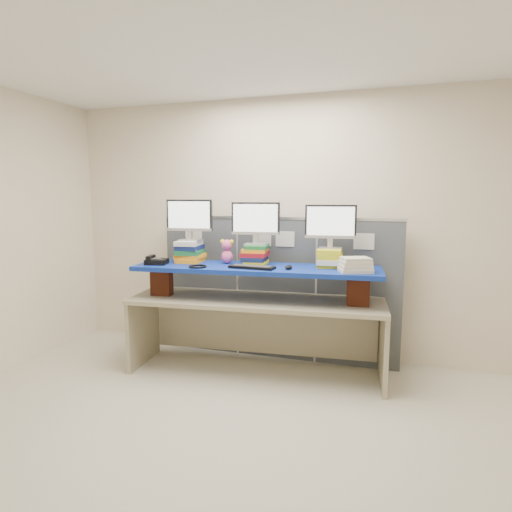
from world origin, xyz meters
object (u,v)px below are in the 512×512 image
(desk, at_px, (256,314))
(keyboard, at_px, (252,267))
(blue_board, at_px, (256,268))
(monitor_center, at_px, (256,221))
(monitor_right, at_px, (331,224))
(monitor_left, at_px, (189,217))
(desk_phone, at_px, (156,261))

(desk, relative_size, keyboard, 5.73)
(blue_board, distance_m, monitor_center, 0.47)
(monitor_center, xyz_separation_m, monitor_right, (0.72, 0.07, -0.02))
(monitor_left, height_order, keyboard, monitor_left)
(blue_board, relative_size, monitor_left, 4.92)
(monitor_center, distance_m, keyboard, 0.49)
(monitor_center, xyz_separation_m, desk_phone, (-0.95, -0.29, -0.40))
(blue_board, xyz_separation_m, monitor_left, (-0.73, 0.05, 0.48))
(desk_phone, bearing_deg, keyboard, -11.50)
(monitor_center, height_order, desk_phone, monitor_center)
(desk_phone, bearing_deg, monitor_center, 3.12)
(desk, height_order, desk_phone, desk_phone)
(blue_board, bearing_deg, keyboard, -93.79)
(monitor_center, relative_size, desk_phone, 1.98)
(blue_board, distance_m, desk_phone, 1.01)
(monitor_center, height_order, monitor_right, monitor_center)
(desk, xyz_separation_m, keyboard, (0.00, -0.13, 0.49))
(monitor_left, bearing_deg, keyboard, -19.52)
(monitor_left, bearing_deg, desk, -9.35)
(monitor_right, bearing_deg, keyboard, -160.30)
(monitor_left, relative_size, monitor_right, 1.00)
(keyboard, bearing_deg, blue_board, 95.30)
(monitor_right, bearing_deg, monitor_center, 180.00)
(blue_board, relative_size, monitor_center, 4.92)
(monitor_right, height_order, keyboard, monitor_right)
(blue_board, height_order, monitor_left, monitor_left)
(desk, bearing_deg, keyboard, -93.79)
(monitor_right, bearing_deg, desk, -170.32)
(keyboard, bearing_deg, desk, 95.30)
(monitor_left, distance_m, keyboard, 0.87)
(monitor_right, bearing_deg, monitor_left, 180.00)
(desk, distance_m, blue_board, 0.45)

